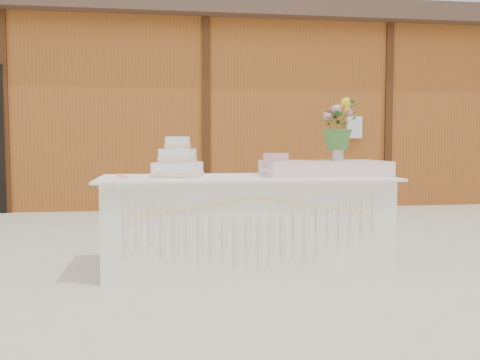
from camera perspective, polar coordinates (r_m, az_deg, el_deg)
The scene contains 9 objects.
ground at distance 4.57m, azimuth 0.55°, elevation -9.31°, with size 80.00×80.00×0.00m, color beige.
barn at distance 10.43m, azimuth -4.58°, elevation 7.42°, with size 12.60×4.60×3.30m.
cake_table at distance 4.49m, azimuth 0.56°, elevation -4.51°, with size 2.40×1.00×0.77m.
wedding_cake at distance 4.43m, azimuth -6.66°, elevation 1.79°, with size 0.45×0.45×0.33m.
pink_cake_stand at distance 4.44m, azimuth 3.85°, elevation 1.75°, with size 0.27×0.27×0.19m.
satin_runner at distance 4.59m, azimuth 8.92°, elevation 1.24°, with size 1.02×0.59×0.13m, color #FFD6CD.
flower_vase at distance 4.67m, azimuth 10.36°, elevation 2.92°, with size 0.10×0.10×0.14m, color silver.
bouquet at distance 4.67m, azimuth 10.40°, elevation 6.36°, with size 0.38×0.33×0.42m, color #3B712D.
loose_flowers at distance 4.51m, azimuth -12.91°, elevation 0.44°, with size 0.15×0.36×0.02m, color pink, non-canonical shape.
Camera 1 is at (-0.68, -4.39, 1.05)m, focal length 40.00 mm.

